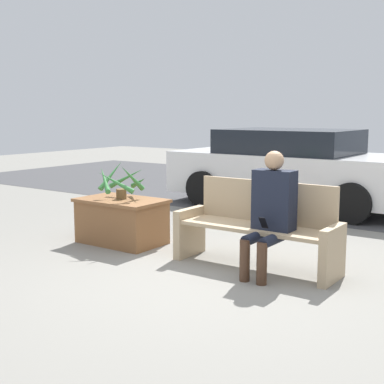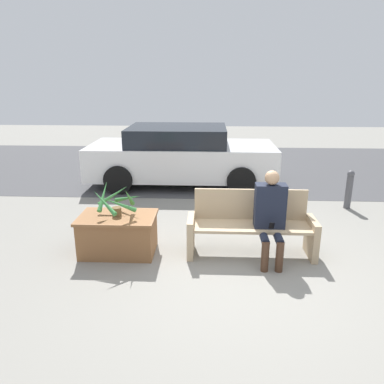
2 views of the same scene
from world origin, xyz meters
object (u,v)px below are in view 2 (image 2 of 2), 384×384
at_px(potted_plant, 116,201).
at_px(parked_car, 181,155).
at_px(bollard_post, 349,188).
at_px(person_seated, 270,212).
at_px(bench, 251,225).
at_px(planter_box, 118,233).

relative_size(potted_plant, parked_car, 0.16).
bearing_deg(bollard_post, person_seated, -130.08).
bearing_deg(bench, parked_car, 109.18).
distance_m(person_seated, parked_car, 4.14).
xyz_separation_m(person_seated, planter_box, (-2.16, 0.10, -0.40)).
bearing_deg(planter_box, potted_plant, 79.74).
xyz_separation_m(planter_box, potted_plant, (0.00, 0.01, 0.49)).
xyz_separation_m(bench, potted_plant, (-1.92, -0.07, 0.37)).
relative_size(bench, potted_plant, 2.65).
xyz_separation_m(person_seated, parked_car, (-1.51, 3.85, -0.02)).
distance_m(planter_box, bollard_post, 4.55).
distance_m(potted_plant, bollard_post, 4.56).
bearing_deg(potted_plant, bollard_post, 27.70).
bearing_deg(person_seated, parked_car, 111.47).
distance_m(person_seated, potted_plant, 2.16).
bearing_deg(planter_box, parked_car, 80.27).
bearing_deg(potted_plant, bench, 2.09).
height_order(bench, parked_car, parked_car).
bearing_deg(bollard_post, potted_plant, -152.30).
height_order(bench, person_seated, person_seated).
relative_size(planter_box, parked_car, 0.25).
height_order(bench, potted_plant, potted_plant).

